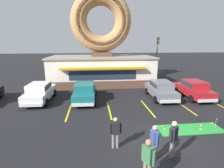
# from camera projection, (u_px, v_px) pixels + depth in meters

# --- Properties ---
(ground_plane) EXTENTS (160.00, 160.00, 0.00)m
(ground_plane) POSITION_uv_depth(u_px,v_px,m) (161.00, 145.00, 8.64)
(ground_plane) COLOR black
(donut_shop_building) EXTENTS (12.30, 6.75, 10.96)m
(donut_shop_building) POSITION_uv_depth(u_px,v_px,m) (101.00, 53.00, 21.03)
(donut_shop_building) COLOR brown
(donut_shop_building) RESTS_ON ground
(putting_mat) EXTENTS (3.77, 1.31, 0.03)m
(putting_mat) POSITION_uv_depth(u_px,v_px,m) (190.00, 129.00, 10.25)
(putting_mat) COLOR green
(putting_mat) RESTS_ON ground
(mini_donut_near_left) EXTENTS (0.13, 0.13, 0.04)m
(mini_donut_near_left) POSITION_uv_depth(u_px,v_px,m) (174.00, 127.00, 10.40)
(mini_donut_near_left) COLOR #D8667F
(mini_donut_near_left) RESTS_ON putting_mat
(mini_donut_near_right) EXTENTS (0.13, 0.13, 0.04)m
(mini_donut_near_right) POSITION_uv_depth(u_px,v_px,m) (201.00, 125.00, 10.71)
(mini_donut_near_right) COLOR #D8667F
(mini_donut_near_right) RESTS_ON putting_mat
(mini_donut_mid_left) EXTENTS (0.13, 0.13, 0.04)m
(mini_donut_mid_left) POSITION_uv_depth(u_px,v_px,m) (162.00, 126.00, 10.53)
(mini_donut_mid_left) COLOR #D17F47
(mini_donut_mid_left) RESTS_ON putting_mat
(mini_donut_mid_centre) EXTENTS (0.13, 0.13, 0.04)m
(mini_donut_mid_centre) POSITION_uv_depth(u_px,v_px,m) (182.00, 130.00, 10.02)
(mini_donut_mid_centre) COLOR brown
(mini_donut_mid_centre) RESTS_ON putting_mat
(mini_donut_mid_right) EXTENTS (0.13, 0.13, 0.04)m
(mini_donut_mid_right) POSITION_uv_depth(u_px,v_px,m) (201.00, 129.00, 10.16)
(mini_donut_mid_right) COLOR #E5C666
(mini_donut_mid_right) RESTS_ON putting_mat
(mini_donut_far_left) EXTENTS (0.13, 0.13, 0.04)m
(mini_donut_far_left) POSITION_uv_depth(u_px,v_px,m) (201.00, 126.00, 10.55)
(mini_donut_far_left) COLOR #A5724C
(mini_donut_far_left) RESTS_ON putting_mat
(mini_donut_far_centre) EXTENTS (0.13, 0.13, 0.04)m
(mini_donut_far_centre) POSITION_uv_depth(u_px,v_px,m) (212.00, 123.00, 10.91)
(mini_donut_far_centre) COLOR #D17F47
(mini_donut_far_centre) RESTS_ON putting_mat
(mini_donut_far_right) EXTENTS (0.13, 0.13, 0.04)m
(mini_donut_far_right) POSITION_uv_depth(u_px,v_px,m) (165.00, 129.00, 10.17)
(mini_donut_far_right) COLOR #D17F47
(mini_donut_far_right) RESTS_ON putting_mat
(golf_ball) EXTENTS (0.04, 0.04, 0.04)m
(golf_ball) POSITION_uv_depth(u_px,v_px,m) (170.00, 127.00, 10.39)
(golf_ball) COLOR white
(golf_ball) RESTS_ON putting_mat
(putting_flag_pin) EXTENTS (0.13, 0.01, 0.55)m
(putting_flag_pin) POSITION_uv_depth(u_px,v_px,m) (217.00, 121.00, 10.39)
(putting_flag_pin) COLOR silver
(putting_flag_pin) RESTS_ON putting_mat
(car_white) EXTENTS (2.06, 4.60, 1.60)m
(car_white) POSITION_uv_depth(u_px,v_px,m) (40.00, 91.00, 15.00)
(car_white) COLOR silver
(car_white) RESTS_ON ground
(car_teal) EXTENTS (2.09, 4.61, 1.60)m
(car_teal) POSITION_uv_depth(u_px,v_px,m) (85.00, 91.00, 15.09)
(car_teal) COLOR #196066
(car_teal) RESTS_ON ground
(car_grey) EXTENTS (2.07, 4.60, 1.60)m
(car_grey) POSITION_uv_depth(u_px,v_px,m) (161.00, 89.00, 15.83)
(car_grey) COLOR slate
(car_grey) RESTS_ON ground
(car_red) EXTENTS (2.02, 4.58, 1.60)m
(car_red) POSITION_uv_depth(u_px,v_px,m) (194.00, 88.00, 16.00)
(car_red) COLOR maroon
(car_red) RESTS_ON ground
(pedestrian_blue_sweater_man) EXTENTS (0.48, 0.43, 1.71)m
(pedestrian_blue_sweater_man) POSITION_uv_depth(u_px,v_px,m) (173.00, 138.00, 7.54)
(pedestrian_blue_sweater_man) COLOR slate
(pedestrian_blue_sweater_man) RESTS_ON ground
(pedestrian_hooded_kid) EXTENTS (0.60, 0.25, 1.57)m
(pedestrian_hooded_kid) POSITION_uv_depth(u_px,v_px,m) (115.00, 131.00, 8.26)
(pedestrian_hooded_kid) COLOR slate
(pedestrian_hooded_kid) RESTS_ON ground
(pedestrian_leather_jacket_man) EXTENTS (0.27, 0.59, 1.60)m
(pedestrian_leather_jacket_man) POSITION_uv_depth(u_px,v_px,m) (154.00, 141.00, 7.41)
(pedestrian_leather_jacket_man) COLOR #474C66
(pedestrian_leather_jacket_man) RESTS_ON ground
(pedestrian_clipboard_woman) EXTENTS (0.40, 0.53, 1.73)m
(pedestrian_clipboard_woman) POSITION_uv_depth(u_px,v_px,m) (148.00, 159.00, 6.14)
(pedestrian_clipboard_woman) COLOR #7F7056
(pedestrian_clipboard_woman) RESTS_ON ground
(trash_bin) EXTENTS (0.57, 0.57, 0.97)m
(trash_bin) POSITION_uv_depth(u_px,v_px,m) (44.00, 87.00, 18.18)
(trash_bin) COLOR #1E662D
(trash_bin) RESTS_ON ground
(traffic_light_pole) EXTENTS (0.28, 0.47, 5.80)m
(traffic_light_pole) POSITION_uv_depth(u_px,v_px,m) (157.00, 52.00, 24.93)
(traffic_light_pole) COLOR #595B60
(traffic_light_pole) RESTS_ON ground
(parking_stripe_far_left) EXTENTS (0.12, 3.60, 0.01)m
(parking_stripe_far_left) POSITION_uv_depth(u_px,v_px,m) (69.00, 111.00, 12.94)
(parking_stripe_far_left) COLOR yellow
(parking_stripe_far_left) RESTS_ON ground
(parking_stripe_left) EXTENTS (0.12, 3.60, 0.01)m
(parking_stripe_left) POSITION_uv_depth(u_px,v_px,m) (109.00, 110.00, 13.25)
(parking_stripe_left) COLOR yellow
(parking_stripe_left) RESTS_ON ground
(parking_stripe_mid_left) EXTENTS (0.12, 3.60, 0.01)m
(parking_stripe_mid_left) POSITION_uv_depth(u_px,v_px,m) (148.00, 108.00, 13.56)
(parking_stripe_mid_left) COLOR yellow
(parking_stripe_mid_left) RESTS_ON ground
(parking_stripe_centre) EXTENTS (0.12, 3.60, 0.01)m
(parking_stripe_centre) POSITION_uv_depth(u_px,v_px,m) (184.00, 107.00, 13.88)
(parking_stripe_centre) COLOR yellow
(parking_stripe_centre) RESTS_ON ground
(parking_stripe_mid_right) EXTENTS (0.12, 3.60, 0.01)m
(parking_stripe_mid_right) POSITION_uv_depth(u_px,v_px,m) (219.00, 105.00, 14.19)
(parking_stripe_mid_right) COLOR yellow
(parking_stripe_mid_right) RESTS_ON ground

